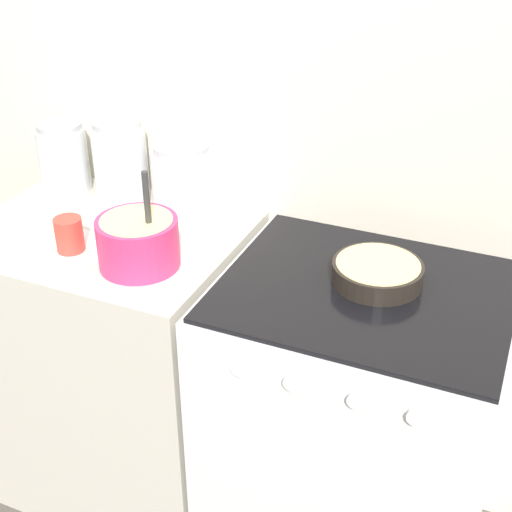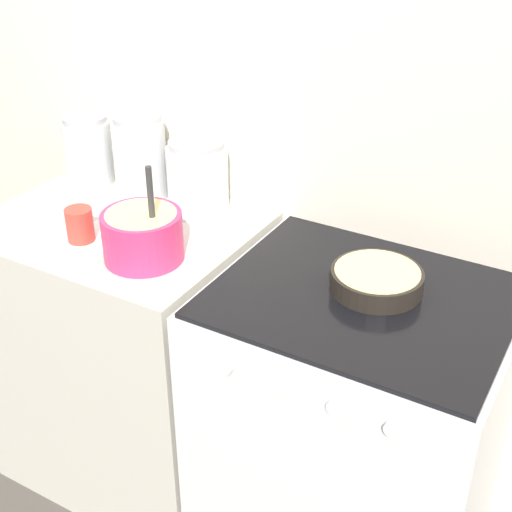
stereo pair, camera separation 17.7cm
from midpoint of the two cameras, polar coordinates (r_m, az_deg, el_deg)
wall_back at (r=2.02m, az=-1.13°, el=10.68°), size 4.52×0.05×2.40m
countertop_cabinet at (r=2.31m, az=-13.07°, el=-8.34°), size 0.76×0.60×0.93m
stove at (r=2.03m, az=5.23°, el=-13.82°), size 0.73×0.62×0.93m
mixing_bowl at (r=1.84m, az=-12.17°, el=1.22°), size 0.21×0.21×0.27m
baking_pan at (r=1.76m, az=6.87°, el=-1.38°), size 0.22×0.22×0.05m
storage_jar_left at (r=2.31m, az=-17.28°, el=7.16°), size 0.15×0.15×0.22m
storage_jar_middle at (r=2.18m, az=-13.07°, el=6.87°), size 0.16×0.16×0.25m
storage_jar_right at (r=2.08m, az=-8.30°, el=5.64°), size 0.18×0.18×0.21m
tin_can at (r=1.95m, az=-17.25°, el=1.50°), size 0.07×0.07×0.10m
recipe_page at (r=1.97m, az=-17.06°, el=0.21°), size 0.22×0.24×0.01m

